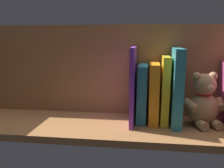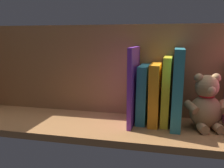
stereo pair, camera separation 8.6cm
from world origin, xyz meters
The scene contains 8 objects.
ground_plane centered at (0.00, 0.00, -1.10)cm, with size 117.50×29.85×2.20cm, color #9E6B3D.
shelf_back_panel centered at (0.00, -12.68, 16.57)cm, with size 117.50×1.50×33.14cm, color olive.
teddy_bear centered at (-29.91, -2.47, 7.73)cm, with size 13.67×13.12×17.56cm.
book_4 centered at (-20.95, -2.99, 12.54)cm, with size 3.08×17.06×25.08cm, color teal.
book_5 centered at (-17.39, -4.77, 11.16)cm, with size 2.51×13.52×22.32cm, color yellow.
book_6 centered at (-13.76, -4.27, 10.01)cm, with size 3.20×14.50×20.01cm, color orange.
book_7 centered at (-9.81, -4.91, 9.66)cm, with size 3.17×13.23×19.32cm, color teal.
book_8 centered at (-6.78, -2.69, 12.72)cm, with size 1.35×17.68×25.45cm, color purple.
Camera 1 is at (-11.86, 83.50, 28.26)cm, focal length 41.86 mm.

